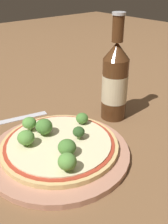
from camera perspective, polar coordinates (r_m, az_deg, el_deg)
The scene contains 12 objects.
ground_plane at distance 0.54m, azimuth -4.25°, elevation -8.64°, with size 3.00×3.00×0.00m, color brown.
plate at distance 0.53m, azimuth -5.33°, elevation -8.84°, with size 0.28×0.28×0.01m.
pizza at distance 0.53m, azimuth -5.32°, elevation -7.06°, with size 0.24×0.24×0.01m.
broccoli_floret_0 at distance 0.52m, azimuth -1.16°, elevation -4.36°, with size 0.02×0.02×0.03m.
broccoli_floret_1 at distance 0.52m, azimuth -12.52°, elevation -5.48°, with size 0.03×0.03×0.03m.
broccoli_floret_2 at distance 0.54m, azimuth -8.70°, elevation -3.15°, with size 0.03×0.03×0.04m.
broccoli_floret_3 at distance 0.58m, azimuth -0.43°, elevation -1.37°, with size 0.03×0.03×0.02m.
broccoli_floret_4 at distance 0.48m, azimuth -3.72°, elevation -7.65°, with size 0.03×0.03×0.03m.
broccoli_floret_5 at distance 0.45m, azimuth -3.67°, elevation -10.73°, with size 0.03×0.03×0.03m.
broccoli_floret_6 at distance 0.56m, azimuth -11.83°, elevation -2.35°, with size 0.03×0.03×0.03m.
beer_bottle at distance 0.63m, azimuth 6.75°, elevation 6.64°, with size 0.06×0.06×0.25m.
fork at distance 0.67m, azimuth -14.76°, elevation -1.52°, with size 0.06×0.16×0.00m.
Camera 1 is at (0.35, -0.25, 0.33)m, focal length 42.00 mm.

